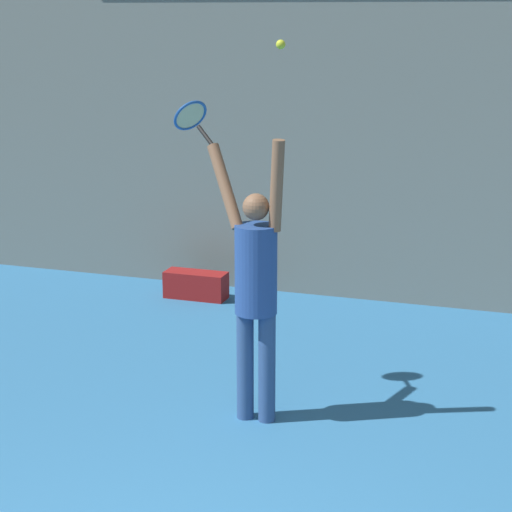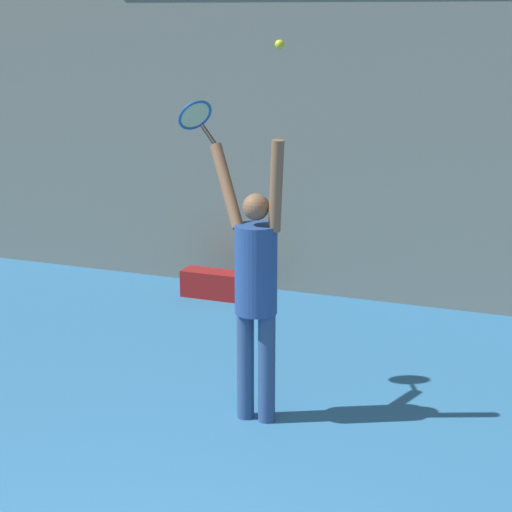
{
  "view_description": "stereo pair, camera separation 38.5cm",
  "coord_description": "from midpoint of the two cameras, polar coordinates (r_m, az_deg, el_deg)",
  "views": [
    {
      "loc": [
        1.57,
        -3.26,
        3.02
      ],
      "look_at": [
        -0.5,
        2.95,
        1.29
      ],
      "focal_mm": 65.0,
      "sensor_mm": 36.0,
      "label": 1
    },
    {
      "loc": [
        1.93,
        -3.13,
        3.02
      ],
      "look_at": [
        -0.5,
        2.95,
        1.29
      ],
      "focal_mm": 65.0,
      "sensor_mm": 36.0,
      "label": 2
    }
  ],
  "objects": [
    {
      "name": "back_wall",
      "position": [
        9.63,
        8.06,
        11.56
      ],
      "size": [
        18.0,
        0.1,
        5.0
      ],
      "color": "slate",
      "rests_on": "ground_plane"
    },
    {
      "name": "tennis_player",
      "position": [
        6.83,
        -1.65,
        -1.68
      ],
      "size": [
        0.71,
        0.44,
        2.16
      ],
      "color": "#2D4C7F",
      "rests_on": "ground_plane"
    },
    {
      "name": "tennis_racket",
      "position": [
        7.18,
        -5.53,
        8.47
      ],
      "size": [
        0.41,
        0.35,
        0.34
      ],
      "color": "black"
    },
    {
      "name": "tennis_ball",
      "position": [
        6.42,
        -0.23,
        12.89
      ],
      "size": [
        0.06,
        0.06,
        0.06
      ],
      "color": "#CCDB2D"
    },
    {
      "name": "equipment_bag",
      "position": [
        10.1,
        -4.81,
        -1.8
      ],
      "size": [
        0.68,
        0.26,
        0.29
      ],
      "color": "maroon",
      "rests_on": "ground_plane"
    }
  ]
}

